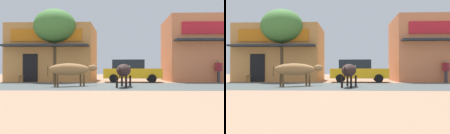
{
  "view_description": "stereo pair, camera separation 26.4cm",
  "coord_description": "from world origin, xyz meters",
  "views": [
    {
      "loc": [
        0.22,
        -14.18,
        0.9
      ],
      "look_at": [
        -0.24,
        1.06,
        1.08
      ],
      "focal_mm": 40.34,
      "sensor_mm": 36.0,
      "label": 1
    },
    {
      "loc": [
        0.49,
        -14.17,
        0.9
      ],
      "look_at": [
        -0.24,
        1.06,
        1.08
      ],
      "focal_mm": 40.34,
      "sensor_mm": 36.0,
      "label": 2
    }
  ],
  "objects": [
    {
      "name": "parked_hatchback_car",
      "position": [
        1.08,
        4.4,
        0.84
      ],
      "size": [
        4.23,
        2.1,
        1.64
      ],
      "color": "#F1AA15",
      "rests_on": "ground"
    },
    {
      "name": "asphalt_road",
      "position": [
        0.0,
        0.0,
        0.0
      ],
      "size": [
        72.0,
        6.52,
        0.0
      ],
      "primitive_type": "cube",
      "color": "#474E4D",
      "rests_on": "ground"
    },
    {
      "name": "pedestrian_by_shop",
      "position": [
        7.29,
        3.98,
        0.95
      ],
      "size": [
        0.42,
        0.61,
        1.62
      ],
      "color": "#3F3F47",
      "rests_on": "ground"
    },
    {
      "name": "cafe_chair_near_tree",
      "position": [
        -6.99,
        4.47,
        0.51
      ],
      "size": [
        0.56,
        0.56,
        0.92
      ],
      "color": "brown",
      "rests_on": "ground"
    },
    {
      "name": "ground",
      "position": [
        0.0,
        0.0,
        0.0
      ],
      "size": [
        80.0,
        80.0,
        0.0
      ],
      "primitive_type": "plane",
      "color": "#9D795D"
    },
    {
      "name": "cow_near_brown",
      "position": [
        -2.46,
        -0.48,
        0.92
      ],
      "size": [
        2.66,
        1.89,
        1.26
      ],
      "color": "olive",
      "rests_on": "ground"
    },
    {
      "name": "cow_far_dark",
      "position": [
        0.46,
        -0.93,
        0.87
      ],
      "size": [
        1.06,
        2.73,
        1.21
      ],
      "color": "#30211F",
      "rests_on": "ground"
    },
    {
      "name": "storefront_left_cafe",
      "position": [
        -5.22,
        6.79,
        2.24
      ],
      "size": [
        6.62,
        5.89,
        4.47
      ],
      "color": "#D08D4A",
      "rests_on": "ground"
    },
    {
      "name": "storefront_right_club",
      "position": [
        7.6,
        6.79,
        2.55
      ],
      "size": [
        7.09,
        5.89,
        5.1
      ],
      "color": "#E08153",
      "rests_on": "ground"
    },
    {
      "name": "roadside_tree",
      "position": [
        -4.59,
        4.39,
        4.15
      ],
      "size": [
        3.15,
        3.15,
        5.44
      ],
      "color": "brown",
      "rests_on": "ground"
    }
  ]
}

